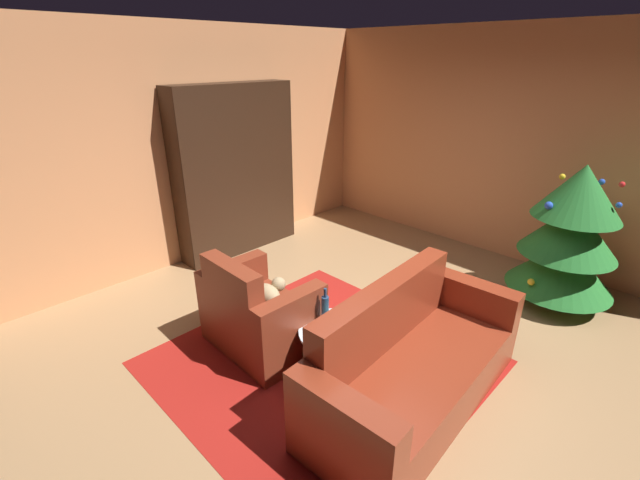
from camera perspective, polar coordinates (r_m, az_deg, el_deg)
The scene contains 11 objects.
ground_plane at distance 4.01m, azimuth 7.14°, elevation -14.01°, with size 6.79×6.79×0.00m, color #9C764E.
wall_back at distance 5.75m, azimuth 25.40°, elevation 10.95°, with size 5.78×0.06×2.78m, color tan.
wall_left at distance 5.48m, azimuth -16.79°, elevation 11.68°, with size 0.06×5.58×2.78m, color tan.
area_rug at distance 3.81m, azimuth 0.04°, elevation -16.06°, with size 2.42×2.41×0.01m, color maroon.
bookshelf_unit at distance 5.64m, azimuth -10.23°, elevation 9.21°, with size 0.35×1.63×2.13m.
armchair_red at distance 3.85m, azimuth -8.26°, elevation -9.97°, with size 0.99×0.72×0.91m.
couch_red at distance 3.38m, azimuth 12.02°, elevation -16.12°, with size 0.90×1.98×0.91m.
coffee_table at distance 3.51m, azimuth 2.64°, elevation -12.54°, with size 0.66×0.66×0.41m.
book_stack_on_table at distance 3.48m, azimuth 2.09°, elevation -11.01°, with size 0.23×0.19×0.10m.
bottle_on_table at distance 3.53m, azimuth 0.69°, elevation -9.11°, with size 0.06×0.06×0.30m.
decorated_tree at distance 4.95m, azimuth 30.46°, elevation 0.57°, with size 1.03×1.03×1.49m.
Camera 1 is at (1.87, -2.58, 2.44)m, focal length 23.88 mm.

